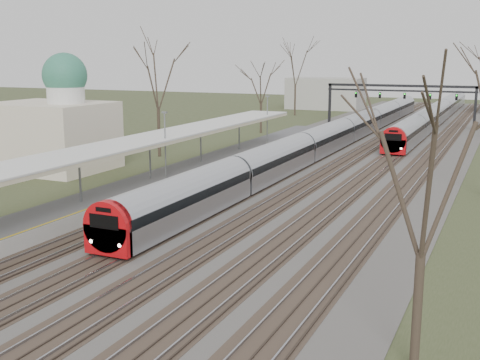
# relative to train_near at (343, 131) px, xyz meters

# --- Properties ---
(track_bed) EXTENTS (24.00, 160.00, 0.22)m
(track_bed) POSITION_rel_train_near_xyz_m (2.76, -9.60, -1.42)
(track_bed) COLOR #474442
(track_bed) RESTS_ON ground
(platform) EXTENTS (3.50, 69.00, 1.00)m
(platform) POSITION_rel_train_near_xyz_m (-6.55, -27.10, -0.98)
(platform) COLOR #9E9B93
(platform) RESTS_ON ground
(canopy) EXTENTS (4.10, 50.00, 3.11)m
(canopy) POSITION_rel_train_near_xyz_m (-6.55, -31.61, 2.45)
(canopy) COLOR slate
(canopy) RESTS_ON platform
(dome_building) EXTENTS (10.00, 8.00, 10.30)m
(dome_building) POSITION_rel_train_near_xyz_m (-19.21, -26.60, 2.24)
(dome_building) COLOR beige
(dome_building) RESTS_ON ground
(signal_gantry) EXTENTS (21.00, 0.59, 6.08)m
(signal_gantry) POSITION_rel_train_near_xyz_m (2.79, 20.39, 3.43)
(signal_gantry) COLOR black
(signal_gantry) RESTS_ON ground
(tree_west_far) EXTENTS (5.50, 5.50, 11.33)m
(tree_west_far) POSITION_rel_train_near_xyz_m (-14.50, -16.60, 6.54)
(tree_west_far) COLOR #2D231C
(tree_west_far) RESTS_ON ground
(tree_east_near) EXTENTS (4.50, 4.50, 9.27)m
(tree_east_near) POSITION_rel_train_near_xyz_m (15.50, -49.60, 5.08)
(tree_east_near) COLOR #2D231C
(tree_east_near) RESTS_ON ground
(train_near) EXTENTS (2.62, 90.21, 3.05)m
(train_near) POSITION_rel_train_near_xyz_m (0.00, 0.00, 0.00)
(train_near) COLOR #B6B9C1
(train_near) RESTS_ON ground
(train_far) EXTENTS (2.62, 75.21, 3.05)m
(train_far) POSITION_rel_train_near_xyz_m (7.00, 30.29, 0.00)
(train_far) COLOR #B6B9C1
(train_far) RESTS_ON ground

